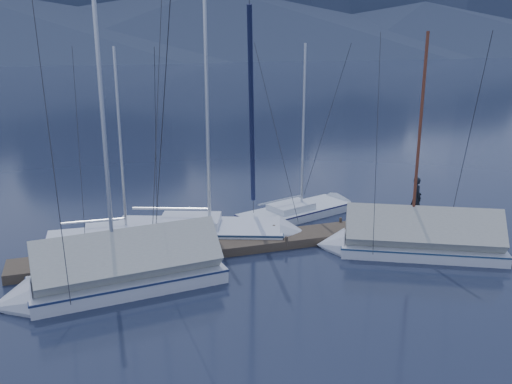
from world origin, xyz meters
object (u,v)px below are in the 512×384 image
sailboat_covered_near (407,241)px  person (416,197)px  sailboat_open_right (309,210)px  sailboat_open_mid (224,233)px  sailboat_covered_far (110,276)px  sailboat_open_left (138,236)px

sailboat_covered_near → person: sailboat_covered_near is taller
sailboat_open_right → sailboat_covered_near: size_ratio=0.94×
sailboat_open_mid → person: bearing=-6.3°
sailboat_open_right → sailboat_covered_far: 10.69m
sailboat_open_right → sailboat_open_mid: bearing=-158.5°
sailboat_covered_near → sailboat_covered_far: sailboat_covered_far is taller
sailboat_covered_far → sailboat_covered_near: bearing=-1.2°
sailboat_covered_far → sailboat_open_right: bearing=30.0°
sailboat_open_mid → sailboat_covered_near: sailboat_open_mid is taller
sailboat_open_left → person: (11.78, -1.76, 1.06)m
sailboat_open_right → sailboat_covered_far: (-9.26, -5.34, 0.35)m
sailboat_open_mid → sailboat_covered_far: bearing=-143.0°
sailboat_open_left → sailboat_open_right: bearing=6.9°
sailboat_covered_far → person: (13.13, 2.62, 0.71)m
sailboat_open_left → sailboat_open_right: 7.96m
sailboat_covered_far → sailboat_open_mid: bearing=37.0°
sailboat_open_mid → sailboat_covered_far: 5.90m
sailboat_open_left → person: 11.96m
sailboat_open_mid → sailboat_covered_far: size_ratio=1.04×
sailboat_open_mid → person: sailboat_open_mid is taller
sailboat_open_mid → sailboat_covered_near: (6.13, -3.77, 0.26)m
sailboat_open_right → sailboat_open_left: bearing=-173.1°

